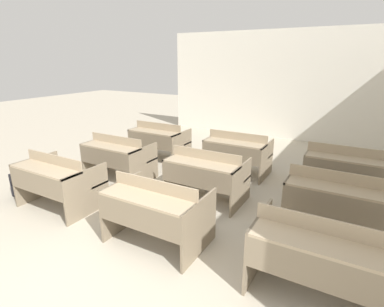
{
  "coord_description": "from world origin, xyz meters",
  "views": [
    {
      "loc": [
        2.09,
        -1.46,
        2.21
      ],
      "look_at": [
        -0.21,
        2.55,
        0.75
      ],
      "focal_mm": 28.0,
      "sensor_mm": 36.0,
      "label": 1
    }
  ],
  "objects_px": {
    "bench_front_left": "(58,179)",
    "bench_third_right": "(343,169)",
    "schoolbag": "(22,185)",
    "bench_second_left": "(118,156)",
    "bench_third_left": "(159,140)",
    "bench_third_center": "(237,152)",
    "bench_front_right": "(318,254)",
    "bench_front_center": "(156,209)",
    "bench_second_center": "(206,174)",
    "bench_second_right": "(334,199)"
  },
  "relations": [
    {
      "from": "bench_front_left",
      "to": "bench_third_right",
      "type": "height_order",
      "value": "same"
    },
    {
      "from": "bench_front_left",
      "to": "schoolbag",
      "type": "xyz_separation_m",
      "value": [
        -0.88,
        -0.07,
        -0.26
      ]
    },
    {
      "from": "bench_second_left",
      "to": "bench_third_right",
      "type": "distance_m",
      "value": 4.0
    },
    {
      "from": "bench_second_left",
      "to": "bench_third_left",
      "type": "relative_size",
      "value": 1.0
    },
    {
      "from": "bench_third_center",
      "to": "schoolbag",
      "type": "height_order",
      "value": "bench_third_center"
    },
    {
      "from": "bench_front_right",
      "to": "bench_third_left",
      "type": "relative_size",
      "value": 1.0
    },
    {
      "from": "bench_front_center",
      "to": "bench_second_center",
      "type": "bearing_deg",
      "value": 90.63
    },
    {
      "from": "bench_front_center",
      "to": "bench_second_right",
      "type": "xyz_separation_m",
      "value": [
        1.86,
        1.38,
        0.0
      ]
    },
    {
      "from": "bench_second_center",
      "to": "bench_third_right",
      "type": "xyz_separation_m",
      "value": [
        1.89,
        1.35,
        0.0
      ]
    },
    {
      "from": "bench_front_left",
      "to": "bench_third_left",
      "type": "height_order",
      "value": "same"
    },
    {
      "from": "bench_third_center",
      "to": "bench_second_center",
      "type": "bearing_deg",
      "value": -89.71
    },
    {
      "from": "bench_third_right",
      "to": "schoolbag",
      "type": "xyz_separation_m",
      "value": [
        -4.63,
        -2.75,
        -0.26
      ]
    },
    {
      "from": "bench_front_center",
      "to": "bench_third_center",
      "type": "height_order",
      "value": "same"
    },
    {
      "from": "bench_front_center",
      "to": "schoolbag",
      "type": "height_order",
      "value": "bench_front_center"
    },
    {
      "from": "bench_front_left",
      "to": "bench_third_center",
      "type": "bearing_deg",
      "value": 55.52
    },
    {
      "from": "bench_front_left",
      "to": "bench_front_right",
      "type": "height_order",
      "value": "same"
    },
    {
      "from": "bench_front_right",
      "to": "bench_second_center",
      "type": "relative_size",
      "value": 1.0
    },
    {
      "from": "bench_second_left",
      "to": "bench_second_right",
      "type": "relative_size",
      "value": 1.0
    },
    {
      "from": "bench_third_left",
      "to": "bench_third_right",
      "type": "bearing_deg",
      "value": 0.24
    },
    {
      "from": "bench_third_center",
      "to": "bench_third_right",
      "type": "relative_size",
      "value": 1.0
    },
    {
      "from": "bench_second_left",
      "to": "bench_third_center",
      "type": "distance_m",
      "value": 2.32
    },
    {
      "from": "bench_third_right",
      "to": "bench_third_left",
      "type": "bearing_deg",
      "value": -179.76
    },
    {
      "from": "bench_second_center",
      "to": "bench_third_center",
      "type": "bearing_deg",
      "value": 90.29
    },
    {
      "from": "bench_third_right",
      "to": "bench_front_right",
      "type": "bearing_deg",
      "value": -90.65
    },
    {
      "from": "bench_second_center",
      "to": "bench_front_right",
      "type": "bearing_deg",
      "value": -35.44
    },
    {
      "from": "bench_second_left",
      "to": "schoolbag",
      "type": "distance_m",
      "value": 1.66
    },
    {
      "from": "bench_front_center",
      "to": "bench_third_left",
      "type": "bearing_deg",
      "value": 125.21
    },
    {
      "from": "bench_second_right",
      "to": "bench_third_right",
      "type": "distance_m",
      "value": 1.33
    },
    {
      "from": "schoolbag",
      "to": "bench_third_left",
      "type": "bearing_deg",
      "value": 72.69
    },
    {
      "from": "bench_front_right",
      "to": "bench_third_center",
      "type": "distance_m",
      "value": 3.28
    },
    {
      "from": "bench_second_left",
      "to": "bench_third_center",
      "type": "bearing_deg",
      "value": 36.46
    },
    {
      "from": "bench_front_left",
      "to": "bench_third_right",
      "type": "xyz_separation_m",
      "value": [
        3.75,
        2.69,
        0.0
      ]
    },
    {
      "from": "bench_third_left",
      "to": "schoolbag",
      "type": "relative_size",
      "value": 3.02
    },
    {
      "from": "bench_front_center",
      "to": "bench_second_right",
      "type": "height_order",
      "value": "same"
    },
    {
      "from": "bench_second_left",
      "to": "bench_front_right",
      "type": "bearing_deg",
      "value": -19.37
    },
    {
      "from": "bench_front_center",
      "to": "bench_second_right",
      "type": "distance_m",
      "value": 2.32
    },
    {
      "from": "bench_second_center",
      "to": "schoolbag",
      "type": "xyz_separation_m",
      "value": [
        -2.74,
        -1.4,
        -0.26
      ]
    },
    {
      "from": "bench_third_left",
      "to": "bench_third_center",
      "type": "distance_m",
      "value": 1.88
    },
    {
      "from": "bench_front_center",
      "to": "bench_second_left",
      "type": "relative_size",
      "value": 1.0
    },
    {
      "from": "bench_second_right",
      "to": "bench_front_right",
      "type": "bearing_deg",
      "value": -90.78
    },
    {
      "from": "bench_third_left",
      "to": "bench_front_right",
      "type": "bearing_deg",
      "value": -35.37
    },
    {
      "from": "schoolbag",
      "to": "bench_second_left",
      "type": "bearing_deg",
      "value": 57.9
    },
    {
      "from": "bench_second_left",
      "to": "schoolbag",
      "type": "xyz_separation_m",
      "value": [
        -0.87,
        -1.39,
        -0.26
      ]
    },
    {
      "from": "bench_second_left",
      "to": "bench_second_center",
      "type": "bearing_deg",
      "value": 0.38
    },
    {
      "from": "bench_front_right",
      "to": "bench_third_left",
      "type": "height_order",
      "value": "same"
    },
    {
      "from": "bench_third_right",
      "to": "schoolbag",
      "type": "height_order",
      "value": "bench_third_right"
    },
    {
      "from": "bench_front_left",
      "to": "bench_front_center",
      "type": "distance_m",
      "value": 1.88
    },
    {
      "from": "bench_third_right",
      "to": "bench_front_center",
      "type": "bearing_deg",
      "value": -124.67
    },
    {
      "from": "bench_second_right",
      "to": "bench_front_left",
      "type": "bearing_deg",
      "value": -160.11
    },
    {
      "from": "bench_second_right",
      "to": "bench_second_center",
      "type": "bearing_deg",
      "value": -179.4
    }
  ]
}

